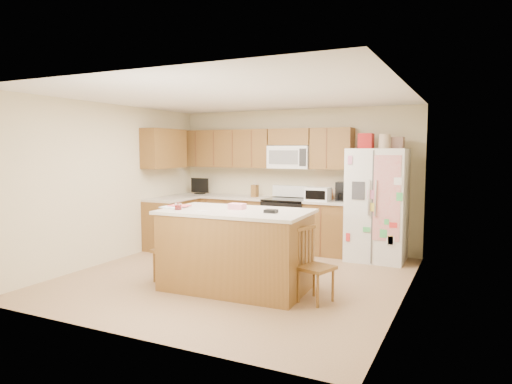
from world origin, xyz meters
The scene contains 9 objects.
ground centered at (0.00, 0.00, 0.00)m, with size 4.50×4.50×0.00m, color olive.
room_shell centered at (0.00, 0.00, 1.44)m, with size 4.60×4.60×2.52m.
cabinetry centered at (-0.98, 1.79, 0.91)m, with size 3.36×1.56×2.15m.
stove centered at (0.00, 1.94, 0.47)m, with size 0.76×0.65×1.13m.
refrigerator centered at (1.57, 1.87, 0.92)m, with size 0.90×0.79×2.04m.
island centered at (0.25, -0.46, 0.51)m, with size 1.96×1.15×1.11m.
windsor_chair_left centered at (-0.69, -0.55, 0.43)m, with size 0.44×0.45×0.92m.
windsor_chair_back centered at (0.36, 0.28, 0.47)m, with size 0.50×0.48×1.00m.
windsor_chair_right centered at (1.31, -0.50, 0.42)m, with size 0.46×0.47×0.88m.
Camera 1 is at (2.97, -5.51, 1.79)m, focal length 32.00 mm.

